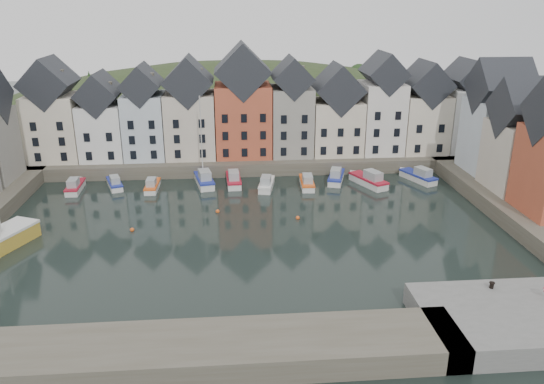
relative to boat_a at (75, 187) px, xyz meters
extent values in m
plane|color=black|center=(24.37, -17.80, -0.66)|extent=(260.00, 260.00, 0.00)
cube|color=#4F4A3C|center=(24.37, 12.20, 0.34)|extent=(90.00, 16.00, 2.00)
cube|color=#60605E|center=(46.37, -37.80, 0.34)|extent=(18.00, 10.00, 2.00)
cube|color=#4F4A3C|center=(14.37, -39.80, 0.34)|extent=(50.00, 6.00, 2.00)
ellipsoid|color=#28351A|center=(24.37, 38.20, -18.66)|extent=(153.60, 70.40, 64.00)
sphere|color=#203216|center=(10.43, 33.13, 8.04)|extent=(5.77, 5.77, 5.77)
sphere|color=#203216|center=(49.23, 42.94, 7.46)|extent=(5.27, 5.27, 5.27)
sphere|color=#203216|center=(56.19, 36.40, 7.22)|extent=(5.07, 5.07, 5.07)
sphere|color=#203216|center=(38.65, 37.39, 7.15)|extent=(5.01, 5.01, 5.01)
sphere|color=#203216|center=(-13.30, 38.80, 5.91)|extent=(3.94, 3.94, 3.94)
sphere|color=#203216|center=(52.70, 42.45, 7.39)|extent=(5.21, 5.21, 5.21)
sphere|color=#203216|center=(26.36, 40.84, 7.66)|extent=(5.45, 5.45, 5.45)
sphere|color=#203216|center=(62.17, 30.51, 6.54)|extent=(4.49, 4.49, 4.49)
cube|color=beige|center=(-4.80, 10.20, 6.37)|extent=(7.67, 8.00, 10.07)
cube|color=#202428|center=(-4.80, 10.20, 13.31)|extent=(7.67, 8.16, 7.67)
cube|color=white|center=(2.47, 10.20, 5.64)|extent=(6.56, 8.00, 8.61)
cube|color=#202428|center=(2.47, 10.20, 11.57)|extent=(6.56, 8.16, 6.56)
cube|color=silver|center=(9.00, 10.20, 6.35)|extent=(6.20, 8.00, 10.02)
cube|color=#202428|center=(9.00, 10.20, 12.89)|extent=(6.20, 8.16, 6.20)
cube|color=beige|center=(16.10, 10.20, 6.38)|extent=(7.70, 8.00, 10.08)
cube|color=#202428|center=(16.10, 10.20, 13.32)|extent=(7.70, 8.16, 7.70)
cube|color=#B85034|center=(24.44, 10.20, 6.98)|extent=(8.69, 8.00, 11.28)
cube|color=#202428|center=(24.44, 10.20, 14.77)|extent=(8.69, 8.16, 8.69)
cube|color=gray|center=(32.15, 10.20, 6.73)|extent=(6.43, 8.00, 10.78)
cube|color=#202428|center=(32.15, 10.20, 13.71)|extent=(6.43, 8.16, 6.43)
cube|color=beige|center=(39.45, 10.20, 5.61)|extent=(7.88, 8.00, 8.56)
cube|color=#202428|center=(39.45, 10.20, 11.84)|extent=(7.88, 8.16, 7.88)
cube|color=silver|center=(46.79, 10.20, 6.97)|extent=(6.50, 8.00, 11.27)
cube|color=#202428|center=(46.79, 10.20, 14.22)|extent=(6.50, 8.16, 6.50)
cube|color=beige|center=(53.80, 10.20, 6.00)|extent=(7.23, 8.00, 9.32)
cube|color=#202428|center=(53.80, 10.20, 12.45)|extent=(7.23, 8.16, 7.23)
cube|color=white|center=(60.65, 10.20, 6.50)|extent=(6.18, 8.00, 10.32)
cube|color=#202428|center=(60.65, 10.20, 13.19)|extent=(6.18, 8.16, 6.18)
cube|color=silver|center=(60.37, -1.54, 6.53)|extent=(7.47, 8.00, 10.38)
cube|color=#202428|center=(60.37, -1.54, 13.70)|extent=(7.62, 8.00, 8.00)
cube|color=beige|center=(60.37, -9.55, 5.78)|extent=(8.14, 8.00, 8.89)
cube|color=#202428|center=(60.37, -9.55, 12.20)|extent=(8.30, 8.00, 8.00)
sphere|color=#E7581B|center=(20.37, -9.80, -0.51)|extent=(0.50, 0.50, 0.50)
sphere|color=#E7581B|center=(30.37, -12.80, -0.51)|extent=(0.50, 0.50, 0.50)
sphere|color=#E7581B|center=(10.37, -14.80, -0.51)|extent=(0.50, 0.50, 0.50)
cube|color=silver|center=(-0.01, 0.18, -0.33)|extent=(1.90, 5.74, 1.04)
cube|color=#AA182B|center=(-0.01, 0.18, 0.24)|extent=(2.00, 5.86, 0.24)
cube|color=#959A9C|center=(0.02, -0.67, 0.81)|extent=(1.40, 2.32, 1.14)
cube|color=silver|center=(5.30, 1.21, -0.35)|extent=(3.26, 5.55, 0.97)
cube|color=navy|center=(5.30, 1.21, 0.18)|extent=(3.38, 5.68, 0.22)
cube|color=#959A9C|center=(5.56, 0.46, 0.71)|extent=(1.87, 2.42, 1.06)
cube|color=silver|center=(10.93, -0.26, -0.35)|extent=(1.71, 5.35, 0.97)
cube|color=#E7581B|center=(10.93, -0.26, 0.18)|extent=(1.80, 5.45, 0.22)
cube|color=#959A9C|center=(10.92, -1.06, 0.71)|extent=(1.29, 2.15, 1.06)
cube|color=silver|center=(18.24, 1.39, -0.27)|extent=(3.32, 7.05, 1.24)
cube|color=navy|center=(18.24, 1.39, 0.41)|extent=(3.46, 7.21, 0.28)
cube|color=#959A9C|center=(18.43, 0.39, 1.09)|extent=(2.08, 2.97, 1.36)
cylinder|color=silver|center=(18.10, 2.06, 6.12)|extent=(0.16, 0.16, 12.44)
cube|color=silver|center=(22.59, 1.21, -0.29)|extent=(2.17, 6.43, 1.17)
cube|color=#AA182B|center=(22.59, 1.21, 0.34)|extent=(2.28, 6.56, 0.26)
cube|color=#959A9C|center=(22.63, 0.25, 0.98)|extent=(1.59, 2.60, 1.27)
cube|color=silver|center=(27.33, -1.00, -0.33)|extent=(2.78, 5.98, 1.06)
cube|color=silver|center=(27.33, -1.00, 0.25)|extent=(2.89, 6.11, 0.24)
cube|color=#959A9C|center=(27.17, -1.85, 0.82)|extent=(1.75, 2.51, 1.15)
cube|color=silver|center=(33.25, -0.84, -0.32)|extent=(2.04, 5.89, 1.07)
cube|color=#E7581B|center=(33.25, -0.84, 0.26)|extent=(2.14, 6.01, 0.24)
cube|color=#959A9C|center=(33.20, -1.71, 0.84)|extent=(1.47, 2.39, 1.16)
cube|color=silver|center=(38.00, 1.22, -0.30)|extent=(3.61, 6.49, 1.14)
cube|color=navy|center=(38.00, 1.22, 0.32)|extent=(3.74, 6.64, 0.26)
cube|color=#959A9C|center=(37.73, 0.32, 0.94)|extent=(2.12, 2.80, 1.24)
cube|color=silver|center=(42.37, -0.88, -0.27)|extent=(4.58, 7.02, 1.24)
cube|color=#AA182B|center=(42.37, -0.88, 0.41)|extent=(4.74, 7.19, 0.28)
cube|color=#959A9C|center=(42.78, -1.81, 1.09)|extent=(2.54, 3.12, 1.35)
cube|color=silver|center=(50.36, 0.43, -0.30)|extent=(4.18, 6.55, 1.16)
cube|color=navy|center=(50.36, 0.43, 0.34)|extent=(4.33, 6.71, 0.26)
cube|color=#959A9C|center=(50.73, -0.44, 0.97)|extent=(2.33, 2.90, 1.26)
cylinder|color=black|center=(44.65, -34.30, 1.59)|extent=(0.36, 0.36, 0.50)
cylinder|color=black|center=(44.65, -34.30, 1.86)|extent=(0.48, 0.48, 0.08)
camera|label=1|loc=(22.12, -73.25, 25.13)|focal=35.00mm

